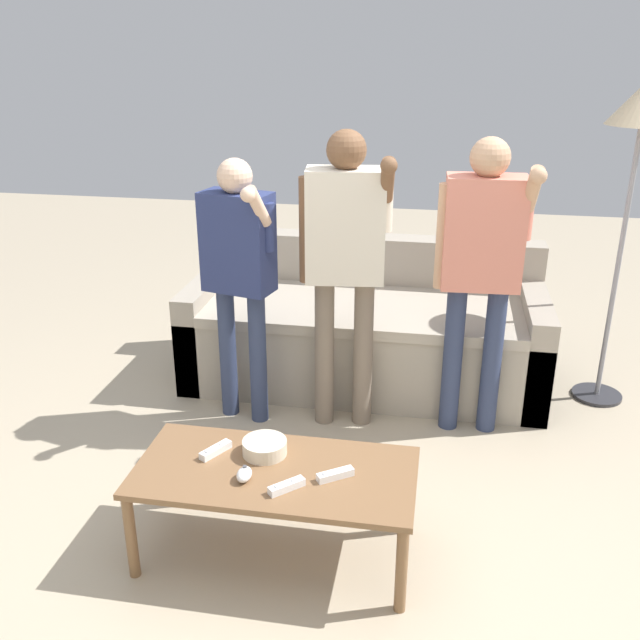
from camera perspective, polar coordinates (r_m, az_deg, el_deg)
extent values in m
plane|color=tan|center=(3.21, -1.18, -15.74)|extent=(12.00, 12.00, 0.00)
cube|color=#9E9384|center=(4.29, 3.61, -1.92)|extent=(2.09, 0.90, 0.45)
cube|color=#AA9F8F|center=(4.12, 3.58, 0.91)|extent=(1.81, 0.78, 0.06)
cube|color=#9E9384|center=(4.48, 4.28, 4.61)|extent=(2.09, 0.18, 0.35)
cube|color=#9E9384|center=(4.46, -8.89, -0.15)|extent=(0.14, 0.90, 0.60)
cube|color=#9E9384|center=(4.27, 16.73, -1.88)|extent=(0.14, 0.90, 0.60)
cube|color=brown|center=(2.82, -3.66, -12.19)|extent=(1.10, 0.53, 0.03)
cylinder|color=brown|center=(2.91, -15.04, -16.53)|extent=(0.04, 0.04, 0.37)
cylinder|color=brown|center=(2.70, 6.60, -19.40)|extent=(0.04, 0.04, 0.37)
cylinder|color=brown|center=(3.25, -11.68, -11.70)|extent=(0.04, 0.04, 0.37)
cylinder|color=brown|center=(3.06, 7.21, -13.74)|extent=(0.04, 0.04, 0.37)
cylinder|color=beige|center=(2.89, -4.50, -10.21)|extent=(0.18, 0.18, 0.06)
ellipsoid|color=white|center=(2.75, -6.14, -12.30)|extent=(0.06, 0.09, 0.05)
cylinder|color=#4C4C51|center=(2.74, -6.10, -11.70)|extent=(0.02, 0.02, 0.01)
cylinder|color=#2D2D33|center=(4.45, 21.45, -5.64)|extent=(0.28, 0.28, 0.02)
cylinder|color=gray|center=(4.17, 22.91, 3.81)|extent=(0.03, 0.03, 1.52)
cylinder|color=#2D3856|center=(3.85, -7.46, -2.57)|extent=(0.09, 0.09, 0.74)
cylinder|color=#2D3856|center=(3.77, -5.04, -3.06)|extent=(0.09, 0.09, 0.74)
cube|color=navy|center=(3.59, -6.67, 6.25)|extent=(0.38, 0.26, 0.51)
sphere|color=beige|center=(3.52, -6.91, 11.47)|extent=(0.18, 0.18, 0.18)
cylinder|color=beige|center=(3.69, -9.03, 6.16)|extent=(0.06, 0.06, 0.48)
cylinder|color=navy|center=(3.49, -4.22, 7.49)|extent=(0.06, 0.06, 0.24)
cylinder|color=beige|center=(3.38, -5.03, 9.13)|extent=(0.10, 0.20, 0.22)
sphere|color=beige|center=(3.28, -5.86, 10.04)|extent=(0.07, 0.07, 0.07)
cylinder|color=#756656|center=(3.73, 0.36, -2.65)|extent=(0.10, 0.10, 0.81)
cylinder|color=#756656|center=(3.72, 3.49, -2.71)|extent=(0.10, 0.10, 0.81)
cube|color=beige|center=(3.49, 2.07, 7.62)|extent=(0.41, 0.25, 0.56)
sphere|color=brown|center=(3.42, 2.16, 13.59)|extent=(0.19, 0.19, 0.19)
cylinder|color=brown|center=(3.51, -1.12, 7.26)|extent=(0.07, 0.07, 0.53)
cylinder|color=beige|center=(3.47, 5.33, 9.26)|extent=(0.07, 0.07, 0.26)
cylinder|color=brown|center=(3.34, 5.47, 11.17)|extent=(0.09, 0.22, 0.24)
sphere|color=brown|center=(3.23, 5.59, 12.31)|extent=(0.08, 0.08, 0.08)
cylinder|color=#2D3856|center=(3.74, 10.66, -3.08)|extent=(0.10, 0.10, 0.80)
cylinder|color=#2D3856|center=(3.76, 13.71, -3.21)|extent=(0.10, 0.10, 0.80)
cube|color=#DB7F6B|center=(3.52, 13.07, 6.87)|extent=(0.39, 0.22, 0.55)
sphere|color=tan|center=(3.44, 13.60, 12.66)|extent=(0.19, 0.19, 0.19)
cylinder|color=tan|center=(3.51, 9.93, 6.65)|extent=(0.07, 0.07, 0.52)
cylinder|color=#DB7F6B|center=(3.52, 16.33, 8.32)|extent=(0.07, 0.07, 0.26)
cylinder|color=tan|center=(3.39, 16.82, 10.07)|extent=(0.07, 0.21, 0.24)
sphere|color=tan|center=(3.28, 17.24, 11.06)|extent=(0.08, 0.08, 0.08)
cube|color=white|center=(2.69, -2.67, -13.28)|extent=(0.13, 0.13, 0.03)
cylinder|color=silver|center=(2.69, -2.19, -12.81)|extent=(0.01, 0.01, 0.00)
cube|color=silver|center=(2.66, -3.51, -13.27)|extent=(0.02, 0.02, 0.00)
cube|color=white|center=(2.75, 1.25, -12.39)|extent=(0.14, 0.11, 0.03)
cylinder|color=silver|center=(2.75, 1.76, -11.97)|extent=(0.01, 0.01, 0.00)
cube|color=silver|center=(2.73, 0.40, -12.31)|extent=(0.02, 0.02, 0.00)
cube|color=white|center=(2.92, -8.43, -10.37)|extent=(0.11, 0.15, 0.03)
cylinder|color=silver|center=(2.93, -8.06, -9.88)|extent=(0.01, 0.01, 0.00)
cube|color=silver|center=(2.89, -9.12, -10.43)|extent=(0.02, 0.02, 0.00)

